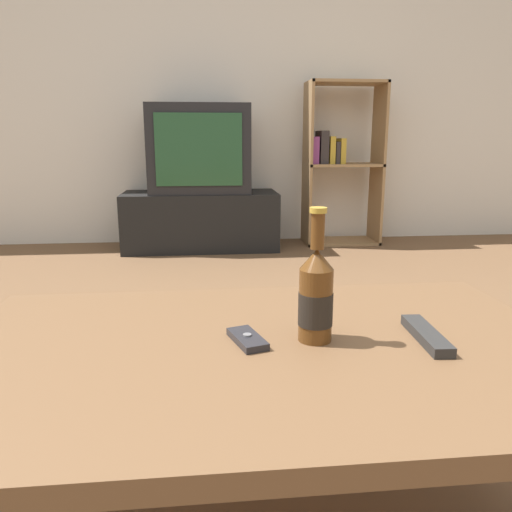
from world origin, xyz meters
The scene contains 8 objects.
back_wall centered at (0.00, 3.02, 1.30)m, with size 8.00×0.05×2.60m.
coffee_table centered at (0.00, 0.00, 0.35)m, with size 1.19×0.74×0.40m.
tv_stand centered at (-0.13, 2.72, 0.20)m, with size 1.10×0.46×0.41m.
television centered at (-0.13, 2.71, 0.71)m, with size 0.70×0.44×0.61m.
bookshelf centered at (0.89, 2.81, 0.62)m, with size 0.56×0.30×1.19m.
beer_bottle centered at (0.10, 0.01, 0.49)m, with size 0.07×0.07×0.26m.
cell_phone centered at (-0.03, 0.01, 0.41)m, with size 0.08×0.12×0.02m.
remote_control centered at (0.32, -0.01, 0.41)m, with size 0.05×0.18×0.02m.
Camera 1 is at (-0.11, -0.88, 0.78)m, focal length 35.00 mm.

